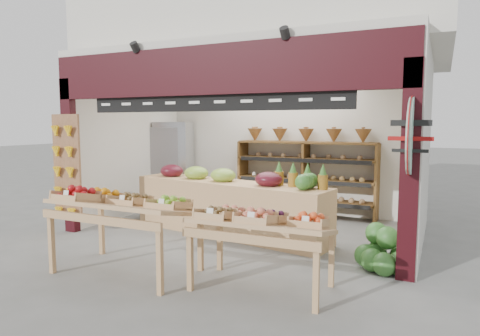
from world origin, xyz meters
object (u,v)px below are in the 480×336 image
cardboard_stack (166,207)px  display_table_left (122,204)px  back_shelving (306,162)px  mid_counter (227,206)px  display_table_right (258,222)px  watermelon_pile (383,253)px  refrigerator (174,165)px

cardboard_stack → display_table_left: (1.20, -2.66, 0.62)m
back_shelving → mid_counter: 2.25m
back_shelving → display_table_left: back_shelving is taller
display_table_right → watermelon_pile: bearing=45.6°
mid_counter → watermelon_pile: (2.63, -0.72, -0.28)m
cardboard_stack → display_table_left: 2.98m
refrigerator → watermelon_pile: (4.85, -2.40, -0.74)m
refrigerator → display_table_left: (1.78, -3.84, -0.10)m
cardboard_stack → display_table_left: display_table_left is taller
refrigerator → back_shelving: bearing=-10.7°
refrigerator → cardboard_stack: 1.50m
mid_counter → display_table_right: (1.40, -1.98, 0.28)m
back_shelving → watermelon_pile: 3.44m
display_table_left → watermelon_pile: display_table_left is taller
mid_counter → refrigerator: bearing=142.7°
display_table_left → cardboard_stack: bearing=114.3°
mid_counter → display_table_left: (-0.43, -2.15, 0.36)m
refrigerator → display_table_right: refrigerator is taller
back_shelving → display_table_right: bearing=-81.0°
mid_counter → watermelon_pile: mid_counter is taller
cardboard_stack → display_table_right: 3.95m
refrigerator → display_table_left: size_ratio=1.08×
display_table_left → watermelon_pile: bearing=25.1°
refrigerator → cardboard_stack: size_ratio=1.90×
display_table_left → display_table_right: 1.84m
watermelon_pile → cardboard_stack: bearing=164.0°
watermelon_pile → refrigerator: bearing=153.6°
back_shelving → display_table_left: 4.36m
back_shelving → display_table_left: bearing=-106.0°
mid_counter → watermelon_pile: 2.74m
back_shelving → display_table_right: back_shelving is taller
cardboard_stack → mid_counter: mid_counter is taller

